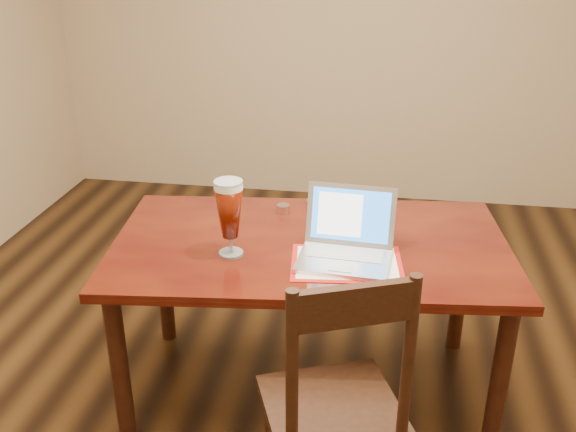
# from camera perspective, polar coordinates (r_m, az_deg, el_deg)

# --- Properties ---
(ground) EXTENTS (5.00, 5.00, 0.00)m
(ground) POSITION_cam_1_polar(r_m,az_deg,el_deg) (3.07, 1.30, -16.01)
(ground) COLOR black
(ground) RESTS_ON ground
(dining_table) EXTENTS (1.75, 1.11, 1.10)m
(dining_table) POSITION_cam_1_polar(r_m,az_deg,el_deg) (2.73, 1.83, -3.87)
(dining_table) COLOR #51180A
(dining_table) RESTS_ON ground
(dining_chair) EXTENTS (0.59, 0.57, 1.07)m
(dining_chair) POSITION_cam_1_polar(r_m,az_deg,el_deg) (2.27, 4.24, -16.71)
(dining_chair) COLOR #33180E
(dining_chair) RESTS_ON ground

